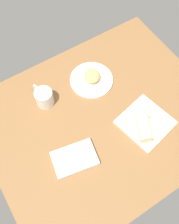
{
  "coord_description": "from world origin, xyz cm",
  "views": [
    {
      "loc": [
        -34.4,
        -42.8,
        115.38
      ],
      "look_at": [
        -4.59,
        4.36,
        7.0
      ],
      "focal_mm": 41.26,
      "sensor_mm": 36.0,
      "label": 1
    }
  ],
  "objects_px": {
    "scone_pastry": "(92,76)",
    "coffee_mug": "(44,97)",
    "square_plate": "(145,123)",
    "sauce_cup": "(150,112)",
    "breakfast_wrap": "(144,126)",
    "round_plate": "(91,80)",
    "book_stack": "(75,159)"
  },
  "relations": [
    {
      "from": "breakfast_wrap",
      "to": "coffee_mug",
      "type": "bearing_deg",
      "value": 156.05
    },
    {
      "from": "coffee_mug",
      "to": "scone_pastry",
      "type": "bearing_deg",
      "value": -3.46
    },
    {
      "from": "scone_pastry",
      "to": "square_plate",
      "type": "distance_m",
      "value": 0.35
    },
    {
      "from": "square_plate",
      "to": "book_stack",
      "type": "height_order",
      "value": "book_stack"
    },
    {
      "from": "book_stack",
      "to": "coffee_mug",
      "type": "bearing_deg",
      "value": 85.34
    },
    {
      "from": "square_plate",
      "to": "coffee_mug",
      "type": "bearing_deg",
      "value": 134.03
    },
    {
      "from": "round_plate",
      "to": "scone_pastry",
      "type": "xyz_separation_m",
      "value": [
        0.01,
        0.0,
        0.03
      ]
    },
    {
      "from": "breakfast_wrap",
      "to": "coffee_mug",
      "type": "xyz_separation_m",
      "value": [
        -0.31,
        0.38,
        -0.0
      ]
    },
    {
      "from": "square_plate",
      "to": "sauce_cup",
      "type": "height_order",
      "value": "sauce_cup"
    },
    {
      "from": "sauce_cup",
      "to": "breakfast_wrap",
      "type": "bearing_deg",
      "value": -149.56
    },
    {
      "from": "book_stack",
      "to": "square_plate",
      "type": "bearing_deg",
      "value": -4.07
    },
    {
      "from": "scone_pastry",
      "to": "round_plate",
      "type": "bearing_deg",
      "value": -168.18
    },
    {
      "from": "scone_pastry",
      "to": "square_plate",
      "type": "height_order",
      "value": "scone_pastry"
    },
    {
      "from": "sauce_cup",
      "to": "coffee_mug",
      "type": "relative_size",
      "value": 0.36
    },
    {
      "from": "round_plate",
      "to": "coffee_mug",
      "type": "distance_m",
      "value": 0.26
    },
    {
      "from": "book_stack",
      "to": "coffee_mug",
      "type": "distance_m",
      "value": 0.33
    },
    {
      "from": "round_plate",
      "to": "coffee_mug",
      "type": "height_order",
      "value": "coffee_mug"
    },
    {
      "from": "scone_pastry",
      "to": "coffee_mug",
      "type": "xyz_separation_m",
      "value": [
        -0.27,
        0.02,
        0.01
      ]
    },
    {
      "from": "square_plate",
      "to": "scone_pastry",
      "type": "bearing_deg",
      "value": 103.16
    },
    {
      "from": "breakfast_wrap",
      "to": "round_plate",
      "type": "bearing_deg",
      "value": 124.6
    },
    {
      "from": "square_plate",
      "to": "sauce_cup",
      "type": "distance_m",
      "value": 0.05
    },
    {
      "from": "scone_pastry",
      "to": "coffee_mug",
      "type": "height_order",
      "value": "coffee_mug"
    },
    {
      "from": "scone_pastry",
      "to": "book_stack",
      "type": "xyz_separation_m",
      "value": [
        -0.29,
        -0.32,
        -0.02
      ]
    },
    {
      "from": "square_plate",
      "to": "breakfast_wrap",
      "type": "distance_m",
      "value": 0.06
    },
    {
      "from": "square_plate",
      "to": "book_stack",
      "type": "bearing_deg",
      "value": 175.93
    },
    {
      "from": "square_plate",
      "to": "breakfast_wrap",
      "type": "height_order",
      "value": "breakfast_wrap"
    },
    {
      "from": "coffee_mug",
      "to": "sauce_cup",
      "type": "bearing_deg",
      "value": -40.67
    },
    {
      "from": "coffee_mug",
      "to": "breakfast_wrap",
      "type": "bearing_deg",
      "value": -50.39
    },
    {
      "from": "round_plate",
      "to": "square_plate",
      "type": "xyz_separation_m",
      "value": [
        0.09,
        -0.34,
        0.0
      ]
    },
    {
      "from": "square_plate",
      "to": "breakfast_wrap",
      "type": "xyz_separation_m",
      "value": [
        -0.03,
        -0.02,
        0.04
      ]
    },
    {
      "from": "coffee_mug",
      "to": "square_plate",
      "type": "bearing_deg",
      "value": -45.97
    },
    {
      "from": "scone_pastry",
      "to": "book_stack",
      "type": "relative_size",
      "value": 0.42
    }
  ]
}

